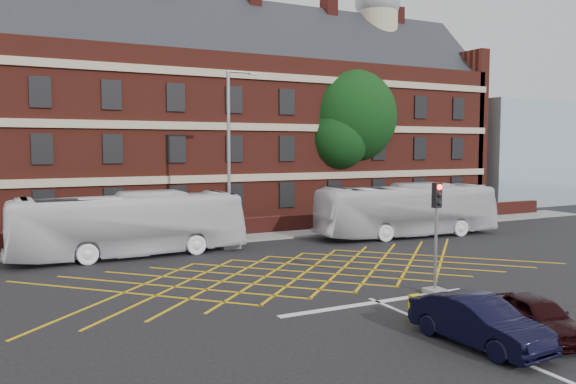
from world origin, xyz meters
name	(u,v)px	position (x,y,z in m)	size (l,w,h in m)	color
ground	(328,282)	(0.00, 0.00, 0.00)	(120.00, 120.00, 0.00)	black
victorian_building	(184,118)	(0.25, 22.00, 7.84)	(51.00, 12.17, 20.40)	#5D2017
boundary_wall	(222,228)	(0.00, 13.00, 0.55)	(56.00, 0.50, 1.10)	#531B16
far_pavement	(228,238)	(0.00, 12.00, 0.06)	(60.00, 3.00, 0.12)	slate
glass_block	(511,153)	(34.00, 21.00, 5.00)	(14.00, 10.00, 10.00)	#99B2BF
box_junction_hatching	(306,272)	(0.00, 2.00, 0.01)	(11.50, 0.12, 0.02)	#CC990C
stop_line	(378,302)	(0.00, -3.50, 0.01)	(8.00, 0.30, 0.02)	silver
centre_line	(525,364)	(0.00, -10.00, 0.01)	(0.15, 14.00, 0.02)	silver
bus_left	(130,224)	(-6.32, 9.31, 1.65)	(2.77, 11.85, 3.30)	white
bus_right	(407,210)	(10.50, 8.04, 1.66)	(2.79, 11.92, 3.32)	silver
car_navy	(478,321)	(-0.06, -8.41, 0.70)	(1.47, 4.23, 1.39)	black
car_maroon	(537,316)	(2.06, -8.64, 0.61)	(1.45, 3.60, 1.23)	black
deciduous_tree	(348,123)	(12.10, 17.39, 7.46)	(7.68, 7.49, 11.74)	black
traffic_light_near	(436,248)	(2.65, -3.52, 1.76)	(0.70, 0.70, 4.27)	slate
street_lamp	(230,186)	(-0.86, 9.23, 3.44)	(2.25, 1.00, 9.78)	slate
utility_cabinet	(417,308)	(-0.09, -5.79, 0.40)	(0.40, 0.44, 0.81)	gold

